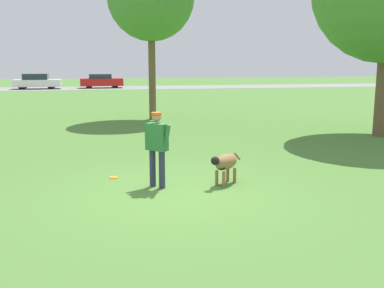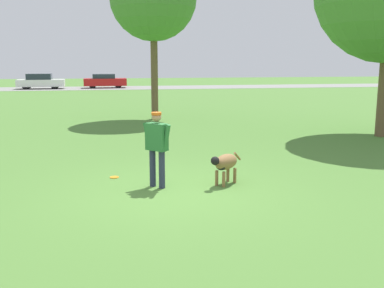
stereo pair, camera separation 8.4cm
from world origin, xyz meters
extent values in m
plane|color=#4C7A33|center=(0.00, 0.00, 0.00)|extent=(120.00, 120.00, 0.00)
cube|color=gray|center=(0.00, 35.66, 0.01)|extent=(120.00, 6.00, 0.01)
cylinder|color=#2D334C|center=(-0.19, 0.34, 0.40)|extent=(0.18, 0.18, 0.79)
cylinder|color=#2D334C|center=(-0.37, 0.52, 0.40)|extent=(0.18, 0.18, 0.79)
cube|color=#2D7038|center=(-0.28, 0.43, 1.07)|extent=(0.47, 0.48, 0.56)
cylinder|color=#2D7038|center=(-0.10, 0.25, 1.07)|extent=(0.21, 0.21, 0.57)
cylinder|color=#2D7038|center=(-0.46, 0.61, 1.07)|extent=(0.21, 0.21, 0.57)
sphere|color=#A87A5B|center=(-0.28, 0.43, 1.48)|extent=(0.28, 0.28, 0.20)
cylinder|color=#D15B19|center=(-0.28, 0.43, 1.55)|extent=(0.29, 0.29, 0.05)
ellipsoid|color=olive|center=(1.19, 0.39, 0.49)|extent=(0.73, 0.69, 0.33)
ellipsoid|color=black|center=(1.05, 0.27, 0.43)|extent=(0.29, 0.29, 0.18)
sphere|color=black|center=(0.89, 0.13, 0.58)|extent=(0.25, 0.25, 0.18)
cylinder|color=olive|center=(1.09, 0.18, 0.16)|extent=(0.10, 0.10, 0.33)
cylinder|color=olive|center=(0.97, 0.32, 0.16)|extent=(0.10, 0.10, 0.33)
cylinder|color=olive|center=(1.41, 0.45, 0.16)|extent=(0.10, 0.10, 0.33)
cylinder|color=olive|center=(1.29, 0.59, 0.16)|extent=(0.10, 0.10, 0.33)
cylinder|color=olive|center=(1.52, 0.67, 0.54)|extent=(0.22, 0.20, 0.22)
cylinder|color=orange|center=(-1.16, 1.37, 0.01)|extent=(0.20, 0.20, 0.02)
torus|color=orange|center=(-1.16, 1.37, 0.01)|extent=(0.21, 0.21, 0.02)
cylinder|color=brown|center=(0.80, 11.59, 1.96)|extent=(0.31, 0.31, 3.91)
cylinder|color=brown|center=(8.16, 5.46, 1.58)|extent=(0.44, 0.44, 3.15)
cube|color=white|center=(-7.46, 35.48, 0.56)|extent=(4.29, 1.95, 0.64)
cube|color=#232D38|center=(-7.59, 35.48, 1.15)|extent=(2.25, 1.64, 0.54)
cylinder|color=black|center=(-6.20, 36.32, 0.34)|extent=(0.67, 0.22, 0.67)
cylinder|color=black|center=(-6.16, 34.71, 0.34)|extent=(0.67, 0.22, 0.67)
cylinder|color=black|center=(-8.75, 36.26, 0.34)|extent=(0.67, 0.22, 0.67)
cylinder|color=black|center=(-8.71, 34.65, 0.34)|extent=(0.67, 0.22, 0.67)
cube|color=red|center=(-1.58, 35.90, 0.57)|extent=(4.10, 1.89, 0.69)
cube|color=#232D38|center=(-1.70, 35.90, 1.13)|extent=(2.15, 1.57, 0.42)
cylinder|color=black|center=(-0.39, 36.70, 0.32)|extent=(0.65, 0.22, 0.65)
cylinder|color=black|center=(-0.34, 35.20, 0.32)|extent=(0.65, 0.22, 0.65)
cylinder|color=black|center=(-2.81, 36.61, 0.32)|extent=(0.65, 0.22, 0.65)
cylinder|color=black|center=(-2.76, 35.11, 0.32)|extent=(0.65, 0.22, 0.65)
camera|label=1|loc=(-1.29, -8.64, 2.62)|focal=42.00mm
camera|label=2|loc=(-1.21, -8.66, 2.62)|focal=42.00mm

